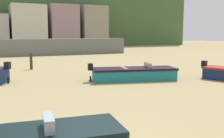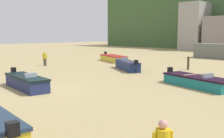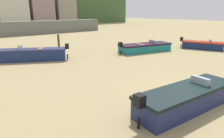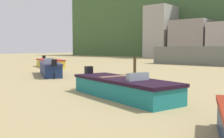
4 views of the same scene
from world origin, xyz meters
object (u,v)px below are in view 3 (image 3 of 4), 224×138
boat_teal_2 (145,48)px  mooring_post_mid_beach (59,41)px  boat_navy_0 (33,55)px  boat_navy_4 (186,98)px  boat_navy_5 (202,45)px

boat_teal_2 → mooring_post_mid_beach: size_ratio=4.10×
boat_navy_0 → mooring_post_mid_beach: size_ratio=3.69×
boat_navy_0 → boat_navy_4: boat_navy_0 is taller
boat_teal_2 → boat_navy_4: 11.35m
boat_navy_0 → boat_navy_5: size_ratio=1.18×
boat_navy_4 → mooring_post_mid_beach: 16.32m
mooring_post_mid_beach → boat_navy_5: bearing=-45.7°
boat_navy_4 → mooring_post_mid_beach: size_ratio=3.73×
boat_navy_0 → mooring_post_mid_beach: 6.11m
boat_navy_4 → mooring_post_mid_beach: (2.67, 16.09, 0.21)m
boat_navy_4 → boat_teal_2: bearing=144.7°
boat_navy_4 → mooring_post_mid_beach: mooring_post_mid_beach is taller
mooring_post_mid_beach → boat_navy_4: bearing=-99.4°
boat_navy_0 → boat_navy_5: bearing=-82.4°
boat_navy_4 → boat_navy_0: bearing=-165.5°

